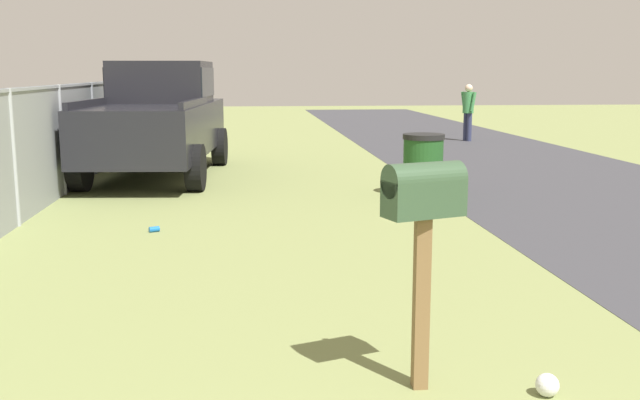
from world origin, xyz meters
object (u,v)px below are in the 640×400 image
Objects in this scene: pickup_truck at (159,116)px; pedestrian at (468,109)px; mailbox at (424,210)px; trash_bin at (423,165)px.

pickup_truck reaches higher than pedestrian.
pedestrian is at bearing -47.41° from pickup_truck.
mailbox is at bearing -159.91° from pickup_truck.
pedestrian reaches higher than mailbox.
trash_bin is (6.82, -1.67, -0.62)m from mailbox.
trash_bin is at bearing -32.78° from mailbox.
mailbox is 1.45× the size of trash_bin.
pickup_truck is at bearing 15.05° from pedestrian.
pedestrian is at bearing -37.02° from mailbox.
mailbox is 7.05m from trash_bin.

